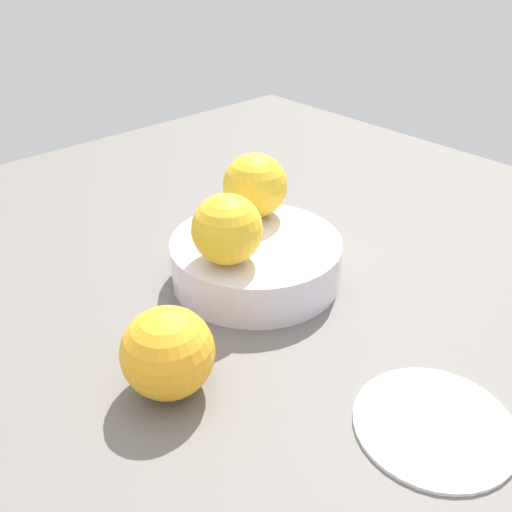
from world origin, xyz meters
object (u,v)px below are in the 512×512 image
Objects in this scene: orange_in_bowl_1 at (227,229)px; side_plate at (434,423)px; orange_in_bowl_0 at (255,185)px; fruit_bowl at (256,261)px; orange_loose_0 at (168,353)px.

orange_in_bowl_1 reaches higher than side_plate.
orange_in_bowl_0 is at bearing -15.02° from side_plate.
orange_in_bowl_0 is at bearing -41.47° from fruit_bowl.
fruit_bowl is at bearing -65.53° from orange_loose_0.
orange_in_bowl_0 is 26.07cm from orange_loose_0.
fruit_bowl is 8.24cm from orange_in_bowl_1.
orange_loose_0 is 0.62× the size of side_plate.
side_plate is at bearing 164.98° from orange_in_bowl_0.
orange_in_bowl_1 is 0.55× the size of side_plate.
orange_in_bowl_0 is 1.03× the size of orange_in_bowl_1.
orange_in_bowl_1 is (-1.08, 5.04, 6.43)cm from fruit_bowl.
side_plate is (-25.66, -0.85, -8.45)cm from orange_in_bowl_1.
fruit_bowl is 2.52× the size of orange_in_bowl_0.
orange_in_bowl_0 is 0.57× the size of side_plate.
orange_in_bowl_1 is 27.03cm from side_plate.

